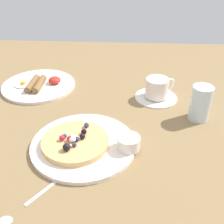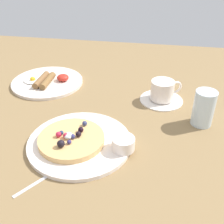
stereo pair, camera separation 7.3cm
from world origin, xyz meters
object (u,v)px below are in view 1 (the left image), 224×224
object	(u,v)px
teaspoon	(19,209)
coffee_cup	(157,87)
breakfast_plate	(39,85)
coffee_saucer	(156,97)
water_glass	(201,103)
syrup_ramekin	(129,142)
pancake_plate	(84,144)

from	to	relation	value
teaspoon	coffee_cup	bearing A→B (deg)	56.65
breakfast_plate	coffee_saucer	distance (cm)	43.19
water_glass	coffee_cup	bearing A→B (deg)	134.93
coffee_saucer	water_glass	xyz separation A→B (cm)	(11.88, -11.67, 5.00)
teaspoon	syrup_ramekin	bearing A→B (deg)	41.55
teaspoon	breakfast_plate	bearing A→B (deg)	101.97
coffee_saucer	coffee_cup	bearing A→B (deg)	25.67
breakfast_plate	water_glass	size ratio (longest dim) A/B	2.46
pancake_plate	coffee_cup	distance (cm)	34.71
syrup_ramekin	coffee_saucer	world-z (taller)	syrup_ramekin
pancake_plate	coffee_saucer	world-z (taller)	pancake_plate
pancake_plate	syrup_ramekin	world-z (taller)	syrup_ramekin
breakfast_plate	coffee_saucer	size ratio (longest dim) A/B	1.83
syrup_ramekin	breakfast_plate	world-z (taller)	syrup_ramekin
breakfast_plate	water_glass	xyz separation A→B (cm)	(54.69, -17.44, 4.87)
breakfast_plate	coffee_saucer	xyz separation A→B (cm)	(42.80, -5.77, -0.14)
coffee_saucer	water_glass	distance (cm)	17.39
syrup_ramekin	coffee_saucer	bearing A→B (deg)	71.83
syrup_ramekin	coffee_saucer	size ratio (longest dim) A/B	0.41
coffee_saucer	coffee_cup	size ratio (longest dim) A/B	1.39
pancake_plate	syrup_ramekin	size ratio (longest dim) A/B	4.70
breakfast_plate	teaspoon	size ratio (longest dim) A/B	2.15
coffee_cup	water_glass	xyz separation A→B (cm)	(11.72, -11.75, 1.26)
breakfast_plate	water_glass	world-z (taller)	water_glass
syrup_ramekin	breakfast_plate	distance (cm)	47.84
coffee_saucer	coffee_cup	xyz separation A→B (cm)	(0.16, 0.08, 3.74)
breakfast_plate	coffee_cup	world-z (taller)	coffee_cup
coffee_cup	coffee_saucer	bearing A→B (deg)	-154.33
water_glass	teaspoon	bearing A→B (deg)	-140.07
teaspoon	water_glass	xyz separation A→B (cm)	(43.31, 36.24, 5.15)
syrup_ramekin	teaspoon	bearing A→B (deg)	-138.45
syrup_ramekin	water_glass	world-z (taller)	water_glass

